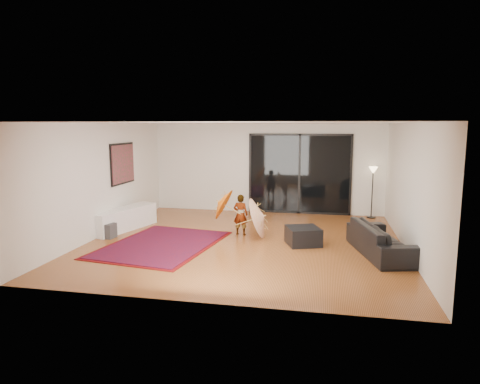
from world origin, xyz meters
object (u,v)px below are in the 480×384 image
(sofa, at_px, (382,240))
(media_console, at_px, (124,219))
(child, at_px, (241,215))
(ottoman, at_px, (303,236))

(sofa, bearing_deg, media_console, 67.38)
(media_console, height_order, child, child)
(sofa, xyz_separation_m, child, (-3.17, 1.00, 0.18))
(sofa, height_order, child, child)
(media_console, xyz_separation_m, child, (3.03, 0.07, 0.22))
(sofa, distance_m, ottoman, 1.69)
(media_console, bearing_deg, sofa, 6.92)
(media_console, height_order, ottoman, media_console)
(ottoman, distance_m, child, 1.68)
(media_console, bearing_deg, child, 16.84)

